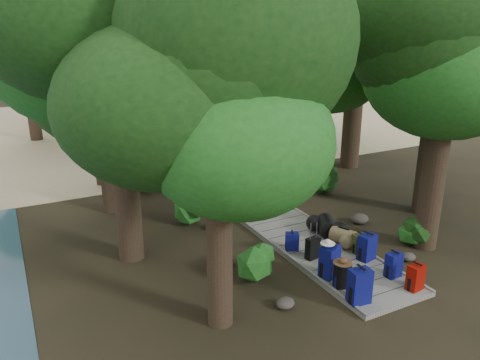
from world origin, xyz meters
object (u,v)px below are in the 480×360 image
backpack_right_d (360,242)px  duffel_right_khaki (343,236)px  backpack_right_b (394,264)px  backpack_right_c (367,246)px  duffel_right_black (327,226)px  suitcase_on_boardwalk (313,248)px  backpack_left_b (342,275)px  backpack_right_a (416,276)px  kayak (102,157)px  backpack_left_a (360,284)px  lone_suitcase_on_sand (186,150)px  backpack_left_d (292,240)px  backpack_left_c (330,260)px  sun_lounger (230,141)px

backpack_right_d → duffel_right_khaki: bearing=107.4°
backpack_right_b → backpack_right_c: (0.03, 0.94, 0.04)m
duffel_right_black → suitcase_on_boardwalk: bearing=-114.0°
backpack_left_b → backpack_right_a: (1.39, -0.81, 0.02)m
duffel_right_khaki → kayak: duffel_right_khaki is taller
backpack_left_b → suitcase_on_boardwalk: (0.22, 1.42, -0.03)m
backpack_left_a → backpack_right_b: size_ratio=1.30×
backpack_right_a → lone_suitcase_on_sand: backpack_right_a is taller
lone_suitcase_on_sand → duffel_right_black: bearing=-88.3°
backpack_left_b → backpack_right_b: (1.37, -0.17, 0.02)m
backpack_left_b → duffel_right_khaki: size_ratio=0.95×
backpack_left_d → backpack_right_b: size_ratio=0.79×
backpack_right_c → lone_suitcase_on_sand: bearing=79.4°
duffel_right_khaki → suitcase_on_boardwalk: bearing=172.2°
lone_suitcase_on_sand → backpack_left_a: bearing=-95.5°
backpack_left_b → backpack_right_a: size_ratio=0.94×
backpack_left_b → backpack_right_c: (1.40, 0.76, 0.06)m
lone_suitcase_on_sand → kayak: lone_suitcase_on_sand is taller
backpack_left_d → suitcase_on_boardwalk: 0.68m
backpack_left_c → backpack_left_d: backpack_left_c is taller
duffel_right_khaki → suitcase_on_boardwalk: (-1.22, -0.31, 0.06)m
lone_suitcase_on_sand → backpack_right_a: bearing=-89.0°
duffel_right_khaki → lone_suitcase_on_sand: size_ratio=1.00×
duffel_right_khaki → lone_suitcase_on_sand: bearing=70.5°
backpack_right_a → backpack_right_c: 1.58m
backpack_left_b → backpack_right_a: bearing=-12.3°
backpack_left_c → backpack_right_d: backpack_left_c is taller
backpack_left_a → backpack_right_d: backpack_left_a is taller
backpack_left_c → sun_lounger: size_ratio=0.46×
backpack_left_d → sun_lounger: size_ratio=0.28×
backpack_right_b → backpack_right_c: bearing=84.8°
backpack_left_b → duffel_right_black: backpack_left_b is taller
backpack_left_b → backpack_left_c: backpack_left_c is taller
lone_suitcase_on_sand → sun_lounger: lone_suitcase_on_sand is taller
backpack_right_b → backpack_left_b: bearing=169.2°
backpack_left_d → backpack_left_b: bearing=-65.1°
backpack_left_a → backpack_right_a: 1.46m
suitcase_on_boardwalk → lone_suitcase_on_sand: bearing=76.5°
backpack_left_a → duffel_right_khaki: 2.82m
backpack_right_c → backpack_right_d: (0.10, 0.38, -0.09)m
backpack_right_c → duffel_right_khaki: size_ratio=1.13×
lone_suitcase_on_sand → kayak: 3.69m
backpack_right_b → duffel_right_black: 2.58m
backpack_right_a → duffel_right_black: (0.02, 3.22, -0.08)m
backpack_left_a → suitcase_on_boardwalk: size_ratio=1.51×
duffel_right_black → kayak: size_ratio=0.23×
duffel_right_khaki → kayak: size_ratio=0.19×
backpack_left_b → backpack_left_d: (0.03, 2.07, -0.05)m
kayak → backpack_left_b: bearing=-93.7°
backpack_right_a → kayak: size_ratio=0.19×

